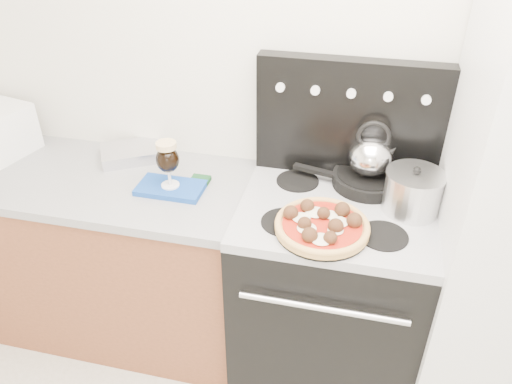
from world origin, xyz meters
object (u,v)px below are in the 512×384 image
(stove_body, at_px, (327,295))
(beer_glass, at_px, (168,164))
(skillet, at_px, (368,180))
(base_cabinet, at_px, (103,256))
(pizza, at_px, (322,224))
(pizza_pan, at_px, (322,231))
(tea_kettle, at_px, (371,153))
(stock_pot, at_px, (412,193))
(oven_mitt, at_px, (171,188))

(stove_body, relative_size, beer_glass, 4.28)
(beer_glass, relative_size, skillet, 0.71)
(base_cabinet, xyz_separation_m, pizza, (1.07, -0.20, 0.53))
(pizza_pan, bearing_deg, beer_glass, 165.73)
(base_cabinet, xyz_separation_m, tea_kettle, (1.21, 0.16, 0.64))
(tea_kettle, bearing_deg, beer_glass, -169.53)
(pizza, xyz_separation_m, skillet, (0.15, 0.36, -0.01))
(tea_kettle, bearing_deg, pizza_pan, -115.42)
(skillet, distance_m, stock_pot, 0.23)
(oven_mitt, relative_size, pizza, 0.80)
(base_cabinet, height_order, beer_glass, beer_glass)
(base_cabinet, distance_m, stove_body, 1.11)
(skillet, bearing_deg, stove_body, -119.65)
(oven_mitt, height_order, pizza, pizza)
(tea_kettle, bearing_deg, stove_body, -123.05)
(base_cabinet, relative_size, tea_kettle, 7.24)
(base_cabinet, bearing_deg, beer_glass, -4.70)
(tea_kettle, bearing_deg, skillet, 176.59)
(beer_glass, distance_m, tea_kettle, 0.82)
(stove_body, bearing_deg, skillet, 60.35)
(oven_mitt, distance_m, beer_glass, 0.11)
(tea_kettle, height_order, stock_pot, tea_kettle)
(beer_glass, distance_m, skillet, 0.82)
(beer_glass, bearing_deg, pizza, -14.27)
(tea_kettle, xyz_separation_m, stock_pot, (0.17, -0.15, -0.07))
(pizza, bearing_deg, skillet, 67.99)
(oven_mitt, xyz_separation_m, pizza_pan, (0.65, -0.17, 0.01))
(base_cabinet, relative_size, stock_pot, 6.79)
(pizza_pan, distance_m, tea_kettle, 0.42)
(pizza_pan, height_order, skillet, skillet)
(stove_body, relative_size, pizza, 2.57)
(oven_mitt, height_order, skillet, skillet)
(tea_kettle, bearing_deg, oven_mitt, -169.53)
(stove_body, bearing_deg, pizza, -102.78)
(oven_mitt, distance_m, pizza, 0.67)
(stove_body, bearing_deg, pizza_pan, -102.78)
(pizza_pan, distance_m, skillet, 0.39)
(beer_glass, bearing_deg, stock_pot, 3.04)
(oven_mitt, height_order, tea_kettle, tea_kettle)
(base_cabinet, height_order, stock_pot, stock_pot)
(base_cabinet, xyz_separation_m, oven_mitt, (0.42, -0.03, 0.48))
(stock_pot, bearing_deg, pizza, -145.44)
(oven_mitt, height_order, beer_glass, beer_glass)
(stove_body, height_order, pizza_pan, pizza_pan)
(skillet, relative_size, tea_kettle, 1.45)
(beer_glass, bearing_deg, oven_mitt, 0.00)
(oven_mitt, distance_m, skillet, 0.82)
(oven_mitt, height_order, stock_pot, stock_pot)
(beer_glass, xyz_separation_m, pizza_pan, (0.65, -0.17, -0.10))
(pizza_pan, height_order, pizza, pizza)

